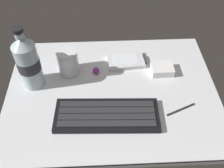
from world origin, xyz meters
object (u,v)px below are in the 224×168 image
keyboard (107,115)px  juice_cup (68,63)px  stylus_pen (181,109)px  water_bottle (28,62)px  trackball_mouse (96,70)px  charger_block (162,69)px  handheld_device (126,61)px

keyboard → juice_cup: 21.84cm
juice_cup → stylus_pen: bearing=-27.2°
juice_cup → water_bottle: size_ratio=0.41×
juice_cup → trackball_mouse: (8.59, -0.86, -2.81)cm
keyboard → charger_block: (18.49, 16.95, 0.39)cm
handheld_device → juice_cup: juice_cup is taller
keyboard → water_bottle: (-22.15, 13.80, 8.20)cm
keyboard → charger_block: bearing=42.5°
water_bottle → handheld_device: bearing=15.5°
keyboard → water_bottle: water_bottle is taller
juice_cup → stylus_pen: juice_cup is taller
keyboard → juice_cup: bearing=122.2°
keyboard → stylus_pen: (21.28, 1.46, -0.46)cm
water_bottle → charger_block: bearing=4.4°
water_bottle → stylus_pen: (43.43, -12.34, -8.66)cm
handheld_device → juice_cup: (-18.80, -3.67, 3.18)cm
keyboard → trackball_mouse: 17.68cm
charger_block → stylus_pen: bearing=-79.8°
charger_block → keyboard: bearing=-137.5°
trackball_mouse → water_bottle: bearing=-169.3°
handheld_device → trackball_mouse: (-10.21, -4.53, 0.37)cm
keyboard → stylus_pen: bearing=3.9°
charger_block → trackball_mouse: bearing=178.7°
handheld_device → trackball_mouse: bearing=-156.1°
charger_block → stylus_pen: (2.79, -15.49, -0.85)cm
keyboard → handheld_device: (7.27, 21.96, -0.08)cm
juice_cup → trackball_mouse: size_ratio=3.86×
handheld_device → juice_cup: bearing=-169.0°
handheld_device → trackball_mouse: trackball_mouse is taller
handheld_device → charger_block: charger_block is taller
water_bottle → stylus_pen: water_bottle is taller
charger_block → juice_cup: bearing=177.4°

